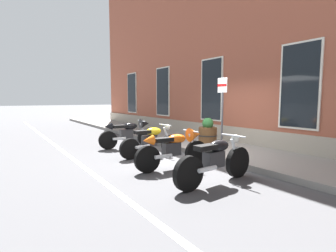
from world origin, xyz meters
The scene contains 10 objects.
ground_plane centered at (0.00, 0.00, 0.00)m, with size 140.00×140.00×0.00m, color #424244.
sidewalk centered at (0.00, 1.20, 0.07)m, with size 31.62×2.40×0.15m, color gray.
lane_stripe centered at (0.00, -3.20, 0.00)m, with size 31.62×0.12×0.01m, color silver.
brick_pub_facade centered at (0.00, 4.98, 5.03)m, with size 25.62×5.27×10.07m.
motorcycle_black_sport centered at (-2.35, -1.05, 0.55)m, with size 0.62×2.06×1.01m.
motorcycle_yellow_naked centered at (-0.67, -1.14, 0.47)m, with size 0.62×2.02×0.94m.
motorcycle_orange_sport centered at (0.82, -1.30, 0.54)m, with size 0.62×2.08×0.99m.
motorcycle_black_naked centered at (2.25, -1.32, 0.49)m, with size 0.62×2.14×0.96m.
parking_sign centered at (0.33, 0.78, 1.60)m, with size 0.36×0.07×2.24m.
barrel_planter centered at (-0.82, 1.27, 0.52)m, with size 0.68×0.68×0.92m.
Camera 1 is at (5.99, -5.00, 1.72)m, focal length 27.68 mm.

